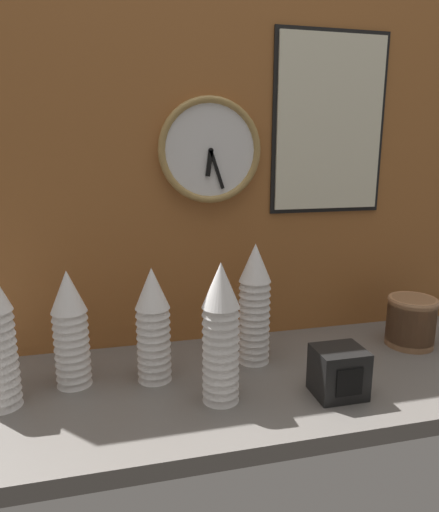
{
  "coord_description": "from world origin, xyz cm",
  "views": [
    {
      "loc": [
        -31.99,
        -100.77,
        55.88
      ],
      "look_at": [
        -6.8,
        4.0,
        30.46
      ],
      "focal_mm": 32.0,
      "sensor_mm": 36.0,
      "label": 1
    }
  ],
  "objects_px": {
    "cup_stack_center_right": "(254,304)",
    "wall_clock": "(210,151)",
    "bowl_stack_far_right": "(411,321)",
    "cup_stack_center": "(221,333)",
    "cup_stack_left": "(70,329)",
    "napkin_dispenser": "(339,372)",
    "menu_board": "(330,124)",
    "cup_stack_center_left": "(153,325)"
  },
  "relations": [
    {
      "from": "cup_stack_center_right",
      "to": "wall_clock",
      "type": "bearing_deg",
      "value": 117.19
    },
    {
      "from": "cup_stack_center_right",
      "to": "wall_clock",
      "type": "relative_size",
      "value": 1.13
    },
    {
      "from": "bowl_stack_far_right",
      "to": "wall_clock",
      "type": "bearing_deg",
      "value": 163.2
    },
    {
      "from": "wall_clock",
      "to": "cup_stack_center",
      "type": "bearing_deg",
      "value": -98.66
    },
    {
      "from": "cup_stack_center_right",
      "to": "wall_clock",
      "type": "height_order",
      "value": "wall_clock"
    },
    {
      "from": "cup_stack_left",
      "to": "bowl_stack_far_right",
      "type": "relative_size",
      "value": 1.99
    },
    {
      "from": "wall_clock",
      "to": "cup_stack_left",
      "type": "bearing_deg",
      "value": -154.86
    },
    {
      "from": "cup_stack_center_right",
      "to": "napkin_dispenser",
      "type": "bearing_deg",
      "value": -57.03
    },
    {
      "from": "napkin_dispenser",
      "to": "cup_stack_center_right",
      "type": "bearing_deg",
      "value": 122.97
    },
    {
      "from": "cup_stack_center_right",
      "to": "menu_board",
      "type": "bearing_deg",
      "value": 31.84
    },
    {
      "from": "cup_stack_center",
      "to": "napkin_dispenser",
      "type": "xyz_separation_m",
      "value": [
        0.27,
        -0.04,
        -0.1
      ]
    },
    {
      "from": "cup_stack_center_left",
      "to": "cup_stack_center",
      "type": "xyz_separation_m",
      "value": [
        0.14,
        -0.13,
        0.02
      ]
    },
    {
      "from": "cup_stack_left",
      "to": "wall_clock",
      "type": "distance_m",
      "value": 0.59
    },
    {
      "from": "cup_stack_center_right",
      "to": "bowl_stack_far_right",
      "type": "bearing_deg",
      "value": -0.92
    },
    {
      "from": "bowl_stack_far_right",
      "to": "cup_stack_center_left",
      "type": "bearing_deg",
      "value": -177.61
    },
    {
      "from": "cup_stack_center",
      "to": "bowl_stack_far_right",
      "type": "height_order",
      "value": "cup_stack_center"
    },
    {
      "from": "menu_board",
      "to": "napkin_dispenser",
      "type": "distance_m",
      "value": 0.7
    },
    {
      "from": "cup_stack_center",
      "to": "bowl_stack_far_right",
      "type": "xyz_separation_m",
      "value": [
        0.61,
        0.16,
        -0.09
      ]
    },
    {
      "from": "wall_clock",
      "to": "napkin_dispenser",
      "type": "bearing_deg",
      "value": -59.44
    },
    {
      "from": "bowl_stack_far_right",
      "to": "napkin_dispenser",
      "type": "bearing_deg",
      "value": -148.73
    },
    {
      "from": "bowl_stack_far_right",
      "to": "napkin_dispenser",
      "type": "distance_m",
      "value": 0.39
    },
    {
      "from": "cup_stack_center_right",
      "to": "cup_stack_center",
      "type": "distance_m",
      "value": 0.22
    },
    {
      "from": "cup_stack_center_right",
      "to": "napkin_dispenser",
      "type": "xyz_separation_m",
      "value": [
        0.14,
        -0.21,
        -0.1
      ]
    },
    {
      "from": "cup_stack_center_right",
      "to": "cup_stack_center",
      "type": "height_order",
      "value": "same"
    },
    {
      "from": "menu_board",
      "to": "napkin_dispenser",
      "type": "height_order",
      "value": "menu_board"
    },
    {
      "from": "cup_stack_center",
      "to": "napkin_dispenser",
      "type": "distance_m",
      "value": 0.29
    },
    {
      "from": "cup_stack_left",
      "to": "cup_stack_center_left",
      "type": "height_order",
      "value": "same"
    },
    {
      "from": "cup_stack_left",
      "to": "wall_clock",
      "type": "height_order",
      "value": "wall_clock"
    },
    {
      "from": "cup_stack_left",
      "to": "cup_stack_center_right",
      "type": "height_order",
      "value": "cup_stack_center_right"
    },
    {
      "from": "menu_board",
      "to": "napkin_dispenser",
      "type": "xyz_separation_m",
      "value": [
        -0.13,
        -0.38,
        -0.57
      ]
    },
    {
      "from": "cup_stack_left",
      "to": "cup_stack_center",
      "type": "height_order",
      "value": "cup_stack_center"
    },
    {
      "from": "cup_stack_center_left",
      "to": "wall_clock",
      "type": "xyz_separation_m",
      "value": [
        0.19,
        0.2,
        0.41
      ]
    },
    {
      "from": "wall_clock",
      "to": "napkin_dispenser",
      "type": "height_order",
      "value": "wall_clock"
    },
    {
      "from": "cup_stack_left",
      "to": "cup_stack_center_right",
      "type": "distance_m",
      "value": 0.46
    },
    {
      "from": "wall_clock",
      "to": "napkin_dispenser",
      "type": "xyz_separation_m",
      "value": [
        0.22,
        -0.37,
        -0.5
      ]
    },
    {
      "from": "wall_clock",
      "to": "menu_board",
      "type": "bearing_deg",
      "value": 1.44
    },
    {
      "from": "cup_stack_center_left",
      "to": "bowl_stack_far_right",
      "type": "xyz_separation_m",
      "value": [
        0.74,
        0.03,
        -0.07
      ]
    },
    {
      "from": "cup_stack_center_left",
      "to": "bowl_stack_far_right",
      "type": "height_order",
      "value": "cup_stack_center_left"
    },
    {
      "from": "cup_stack_left",
      "to": "cup_stack_center",
      "type": "xyz_separation_m",
      "value": [
        0.33,
        -0.15,
        0.02
      ]
    },
    {
      "from": "cup_stack_left",
      "to": "cup_stack_center_left",
      "type": "xyz_separation_m",
      "value": [
        0.19,
        -0.02,
        0.0
      ]
    },
    {
      "from": "menu_board",
      "to": "napkin_dispenser",
      "type": "bearing_deg",
      "value": -109.52
    },
    {
      "from": "napkin_dispenser",
      "to": "wall_clock",
      "type": "bearing_deg",
      "value": 120.56
    }
  ]
}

